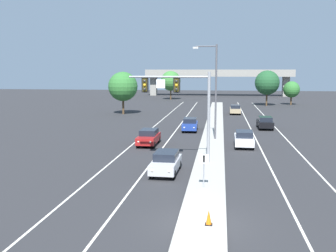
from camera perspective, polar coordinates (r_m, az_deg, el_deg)
The scene contains 21 objects.
ground_plane at distance 20.13m, azimuth 4.90°, elevation -13.79°, with size 260.00×260.00×0.00m, color #28282B.
median_island at distance 37.42m, azimuth 6.23°, elevation -3.42°, with size 2.40×110.00×0.15m, color #9E9B93.
lane_stripe_oncoming_center at distance 44.65m, azimuth 0.42°, elevation -1.60°, with size 0.14×100.00×0.01m, color silver.
lane_stripe_receding_center at distance 44.47m, azimuth 12.53°, elevation -1.83°, with size 0.14×100.00×0.01m, color silver.
edge_stripe_left at distance 45.17m, azimuth -3.74°, elevation -1.50°, with size 0.14×100.00×0.01m, color silver.
edge_stripe_right at distance 44.88m, azimuth 16.73°, elevation -1.89°, with size 0.14×100.00×0.01m, color silver.
overhead_signal_mast at distance 31.48m, azimuth 2.18°, elevation 4.06°, with size 6.50×0.44×7.20m.
median_sign_post at distance 24.97m, azimuth 5.18°, elevation -5.64°, with size 0.60×0.10×2.20m.
street_lamp_median at distance 42.38m, azimuth 6.61°, elevation 5.71°, with size 2.58×0.28×10.00m.
car_oncoming_silver at distance 29.03m, azimuth -0.30°, elevation -5.22°, with size 1.91×4.51×1.58m.
car_oncoming_red at distance 39.85m, azimuth -2.80°, elevation -1.59°, with size 1.84×4.48×1.58m.
car_oncoming_blue at distance 49.17m, azimuth 3.18°, elevation 0.24°, with size 1.93×4.51×1.58m.
car_receding_white at distance 39.68m, azimuth 10.87°, elevation -1.77°, with size 1.88×4.49×1.58m.
car_receding_black at distance 52.41m, azimuth 13.78°, elevation 0.51°, with size 1.82×4.47×1.58m.
car_receding_tan at distance 68.98m, azimuth 9.65°, elevation 2.38°, with size 1.90×4.50×1.58m.
traffic_cone_median_nose at distance 19.48m, azimuth 5.88°, elevation -12.96°, with size 0.36×0.36×0.74m.
overpass_bridge at distance 117.26m, azimuth 7.28°, elevation 7.14°, with size 42.40×6.40×7.65m.
tree_far_left_c at distance 68.10m, azimuth -6.50°, elevation 5.66°, with size 4.99×4.99×7.22m.
tree_far_right_b at distance 90.13m, azimuth 17.34°, elevation 5.04°, with size 3.53×3.53×5.11m.
tree_far_left_b at distance 101.82m, azimuth 0.40°, elevation 6.51°, with size 5.04×5.04×7.29m.
tree_far_right_a at distance 86.34m, azimuth 14.07°, elevation 6.06°, with size 5.15×5.15×7.45m.
Camera 1 is at (0.81, -18.67, 7.47)m, focal length 42.38 mm.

